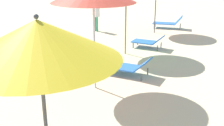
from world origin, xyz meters
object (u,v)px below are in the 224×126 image
Objects in this scene: lounger_fifth_shoreside at (127,66)px; lounger_sixth_shoreside at (148,41)px; umbrella_fourth at (38,40)px; person_walking_near at (96,13)px; lounger_farthest_shoreside at (168,22)px.

lounger_fifth_shoreside reaches higher than lounger_sixth_shoreside.
umbrella_fourth is 1.96× the size of lounger_sixth_shoreside.
lounger_fifth_shoreside is at bearing 90.19° from umbrella_fourth.
umbrella_fourth is 11.02m from person_walking_near.
lounger_sixth_shoreside is 4.11m from lounger_farthest_shoreside.
lounger_farthest_shoreside is at bearing -84.64° from lounger_fifth_shoreside.
lounger_sixth_shoreside is (0.16, 8.13, -2.06)m from umbrella_fourth.
lounger_farthest_shoreside is (0.46, 4.08, 0.04)m from lounger_sixth_shoreside.
lounger_fifth_shoreside is at bearing 84.67° from lounger_farthest_shoreside.
person_walking_near is (-2.86, 5.53, 0.63)m from lounger_fifth_shoreside.
lounger_sixth_shoreside is 3.92m from person_walking_near.
person_walking_near reaches higher than lounger_farthest_shoreside.
umbrella_fourth is 1.70× the size of lounger_fifth_shoreside.
lounger_farthest_shoreside is (0.64, 7.20, 0.04)m from lounger_fifth_shoreside.
lounger_sixth_shoreside is 0.89× the size of person_walking_near.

